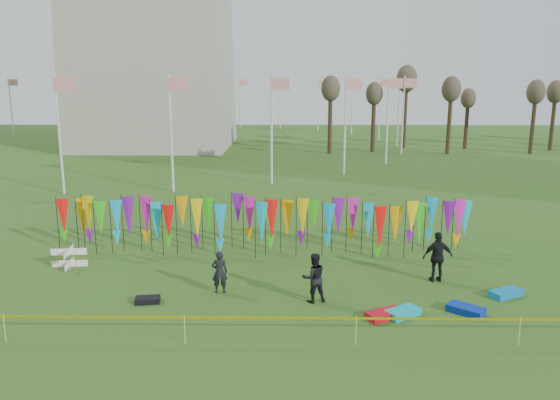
{
  "coord_description": "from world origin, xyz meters",
  "views": [
    {
      "loc": [
        1.17,
        -16.05,
        7.5
      ],
      "look_at": [
        0.86,
        6.0,
        2.68
      ],
      "focal_mm": 35.0,
      "sensor_mm": 36.0,
      "label": 1
    }
  ],
  "objects_px": {
    "kite_bag_blue": "(466,310)",
    "person_left": "(220,272)",
    "person_mid": "(314,278)",
    "kite_bag_turquoise": "(403,313)",
    "kite_bag_red": "(385,315)",
    "person_right": "(438,257)",
    "kite_bag_black": "(148,300)",
    "kite_bag_teal": "(506,293)",
    "box_kite": "(69,258)"
  },
  "relations": [
    {
      "from": "person_left",
      "to": "kite_bag_red",
      "type": "xyz_separation_m",
      "value": [
        5.61,
        -2.1,
        -0.67
      ]
    },
    {
      "from": "box_kite",
      "to": "person_left",
      "type": "relative_size",
      "value": 0.52
    },
    {
      "from": "person_right",
      "to": "kite_bag_red",
      "type": "relative_size",
      "value": 1.56
    },
    {
      "from": "kite_bag_red",
      "to": "kite_bag_teal",
      "type": "xyz_separation_m",
      "value": [
        4.63,
        1.89,
        0.0
      ]
    },
    {
      "from": "person_mid",
      "to": "kite_bag_turquoise",
      "type": "relative_size",
      "value": 1.5
    },
    {
      "from": "person_right",
      "to": "kite_bag_turquoise",
      "type": "xyz_separation_m",
      "value": [
        -1.94,
        -3.19,
        -0.86
      ]
    },
    {
      "from": "person_right",
      "to": "kite_bag_red",
      "type": "bearing_deg",
      "value": 48.72
    },
    {
      "from": "kite_bag_red",
      "to": "kite_bag_black",
      "type": "height_order",
      "value": "kite_bag_red"
    },
    {
      "from": "person_mid",
      "to": "kite_bag_turquoise",
      "type": "bearing_deg",
      "value": 144.19
    },
    {
      "from": "kite_bag_red",
      "to": "box_kite",
      "type": "bearing_deg",
      "value": 158.53
    },
    {
      "from": "kite_bag_blue",
      "to": "kite_bag_red",
      "type": "distance_m",
      "value": 2.77
    },
    {
      "from": "person_left",
      "to": "kite_bag_teal",
      "type": "bearing_deg",
      "value": 172.43
    },
    {
      "from": "kite_bag_turquoise",
      "to": "kite_bag_black",
      "type": "relative_size",
      "value": 1.39
    },
    {
      "from": "kite_bag_black",
      "to": "kite_bag_blue",
      "type": "bearing_deg",
      "value": -3.93
    },
    {
      "from": "box_kite",
      "to": "person_left",
      "type": "bearing_deg",
      "value": -22.3
    },
    {
      "from": "person_right",
      "to": "kite_bag_blue",
      "type": "distance_m",
      "value": 3.07
    },
    {
      "from": "kite_bag_teal",
      "to": "kite_bag_red",
      "type": "bearing_deg",
      "value": -157.79
    },
    {
      "from": "person_right",
      "to": "person_left",
      "type": "bearing_deg",
      "value": 4.69
    },
    {
      "from": "kite_bag_blue",
      "to": "kite_bag_red",
      "type": "height_order",
      "value": "kite_bag_blue"
    },
    {
      "from": "kite_bag_turquoise",
      "to": "kite_bag_black",
      "type": "distance_m",
      "value": 8.67
    },
    {
      "from": "person_right",
      "to": "kite_bag_teal",
      "type": "bearing_deg",
      "value": 140.7
    },
    {
      "from": "kite_bag_teal",
      "to": "person_mid",
      "type": "bearing_deg",
      "value": -175.35
    },
    {
      "from": "box_kite",
      "to": "kite_bag_turquoise",
      "type": "height_order",
      "value": "box_kite"
    },
    {
      "from": "kite_bag_turquoise",
      "to": "kite_bag_teal",
      "type": "relative_size",
      "value": 0.97
    },
    {
      "from": "kite_bag_blue",
      "to": "kite_bag_teal",
      "type": "bearing_deg",
      "value": 37.92
    },
    {
      "from": "person_mid",
      "to": "kite_bag_red",
      "type": "relative_size",
      "value": 1.4
    },
    {
      "from": "kite_bag_red",
      "to": "person_right",
      "type": "bearing_deg",
      "value": 52.83
    },
    {
      "from": "kite_bag_black",
      "to": "kite_bag_teal",
      "type": "distance_m",
      "value": 12.65
    },
    {
      "from": "kite_bag_turquoise",
      "to": "kite_bag_teal",
      "type": "distance_m",
      "value": 4.37
    },
    {
      "from": "person_left",
      "to": "person_right",
      "type": "distance_m",
      "value": 8.25
    },
    {
      "from": "box_kite",
      "to": "kite_bag_turquoise",
      "type": "xyz_separation_m",
      "value": [
        12.74,
        -4.61,
        -0.29
      ]
    },
    {
      "from": "box_kite",
      "to": "kite_bag_black",
      "type": "distance_m",
      "value": 5.5
    },
    {
      "from": "kite_bag_blue",
      "to": "kite_bag_black",
      "type": "xyz_separation_m",
      "value": [
        -10.74,
        0.74,
        -0.02
      ]
    },
    {
      "from": "box_kite",
      "to": "person_mid",
      "type": "relative_size",
      "value": 0.47
    },
    {
      "from": "box_kite",
      "to": "kite_bag_red",
      "type": "bearing_deg",
      "value": -21.47
    },
    {
      "from": "kite_bag_black",
      "to": "person_left",
      "type": "bearing_deg",
      "value": 21.47
    },
    {
      "from": "kite_bag_turquoise",
      "to": "kite_bag_red",
      "type": "bearing_deg",
      "value": -164.66
    },
    {
      "from": "person_right",
      "to": "kite_bag_black",
      "type": "height_order",
      "value": "person_right"
    },
    {
      "from": "person_left",
      "to": "box_kite",
      "type": "bearing_deg",
      "value": -28.71
    },
    {
      "from": "person_mid",
      "to": "kite_bag_blue",
      "type": "distance_m",
      "value": 5.13
    },
    {
      "from": "person_mid",
      "to": "kite_bag_turquoise",
      "type": "height_order",
      "value": "person_mid"
    },
    {
      "from": "kite_bag_black",
      "to": "kite_bag_red",
      "type": "bearing_deg",
      "value": -8.2
    },
    {
      "from": "box_kite",
      "to": "kite_bag_black",
      "type": "relative_size",
      "value": 0.97
    },
    {
      "from": "kite_bag_blue",
      "to": "person_left",
      "type": "bearing_deg",
      "value": 168.61
    },
    {
      "from": "person_left",
      "to": "kite_bag_black",
      "type": "bearing_deg",
      "value": 15.05
    },
    {
      "from": "person_left",
      "to": "kite_bag_black",
      "type": "relative_size",
      "value": 1.87
    },
    {
      "from": "kite_bag_red",
      "to": "kite_bag_blue",
      "type": "bearing_deg",
      "value": 8.63
    },
    {
      "from": "kite_bag_turquoise",
      "to": "kite_bag_red",
      "type": "xyz_separation_m",
      "value": [
        -0.61,
        -0.17,
        -0.0
      ]
    },
    {
      "from": "box_kite",
      "to": "person_right",
      "type": "distance_m",
      "value": 14.76
    },
    {
      "from": "person_left",
      "to": "kite_bag_blue",
      "type": "distance_m",
      "value": 8.53
    }
  ]
}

